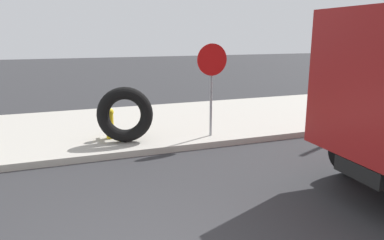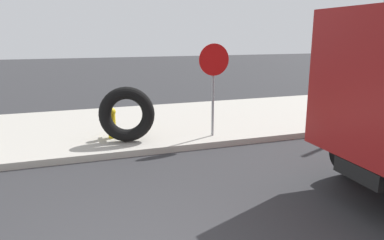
# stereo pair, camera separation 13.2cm
# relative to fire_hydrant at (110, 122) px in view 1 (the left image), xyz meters

# --- Properties ---
(sidewalk_curb) EXTENTS (36.00, 5.00, 0.15)m
(sidewalk_curb) POSITION_rel_fire_hydrant_xyz_m (-0.47, 1.34, -0.48)
(sidewalk_curb) COLOR #ADA89E
(sidewalk_curb) RESTS_ON ground
(fire_hydrant) EXTENTS (0.21, 0.48, 0.75)m
(fire_hydrant) POSITION_rel_fire_hydrant_xyz_m (0.00, 0.00, 0.00)
(fire_hydrant) COLOR yellow
(fire_hydrant) RESTS_ON sidewalk_curb
(loose_tire) EXTENTS (1.34, 0.64, 1.31)m
(loose_tire) POSITION_rel_fire_hydrant_xyz_m (0.30, -0.43, 0.25)
(loose_tire) COLOR black
(loose_tire) RESTS_ON sidewalk_curb
(stop_sign) EXTENTS (0.76, 0.08, 2.26)m
(stop_sign) POSITION_rel_fire_hydrant_xyz_m (2.38, -0.64, 1.17)
(stop_sign) COLOR gray
(stop_sign) RESTS_ON sidewalk_curb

